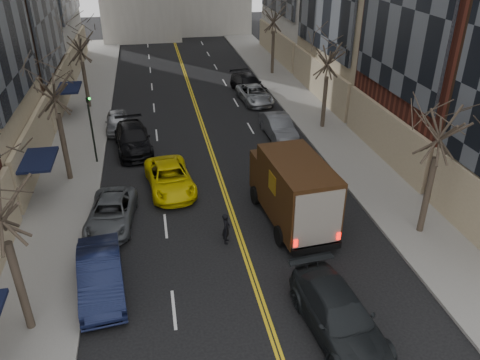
{
  "coord_description": "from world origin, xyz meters",
  "views": [
    {
      "loc": [
        -3.58,
        -6.07,
        13.29
      ],
      "look_at": [
        0.36,
        14.08,
        2.2
      ],
      "focal_mm": 35.0,
      "sensor_mm": 36.0,
      "label": 1
    }
  ],
  "objects_px": {
    "ups_truck": "(292,190)",
    "taxi": "(170,178)",
    "pedestrian": "(226,228)",
    "observer_sedan": "(339,315)"
  },
  "relations": [
    {
      "from": "observer_sedan",
      "to": "pedestrian",
      "type": "relative_size",
      "value": 3.61
    },
    {
      "from": "ups_truck",
      "to": "pedestrian",
      "type": "xyz_separation_m",
      "value": [
        -3.54,
        -1.18,
        -1.04
      ]
    },
    {
      "from": "ups_truck",
      "to": "observer_sedan",
      "type": "distance_m",
      "value": 7.61
    },
    {
      "from": "observer_sedan",
      "to": "pedestrian",
      "type": "bearing_deg",
      "value": 110.3
    },
    {
      "from": "observer_sedan",
      "to": "pedestrian",
      "type": "distance_m",
      "value": 7.07
    },
    {
      "from": "observer_sedan",
      "to": "taxi",
      "type": "xyz_separation_m",
      "value": [
        -5.41,
        12.07,
        -0.07
      ]
    },
    {
      "from": "ups_truck",
      "to": "observer_sedan",
      "type": "xyz_separation_m",
      "value": [
        -0.43,
        -7.53,
        -1.03
      ]
    },
    {
      "from": "observer_sedan",
      "to": "pedestrian",
      "type": "height_order",
      "value": "observer_sedan"
    },
    {
      "from": "ups_truck",
      "to": "observer_sedan",
      "type": "height_order",
      "value": "ups_truck"
    },
    {
      "from": "ups_truck",
      "to": "taxi",
      "type": "height_order",
      "value": "ups_truck"
    }
  ]
}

